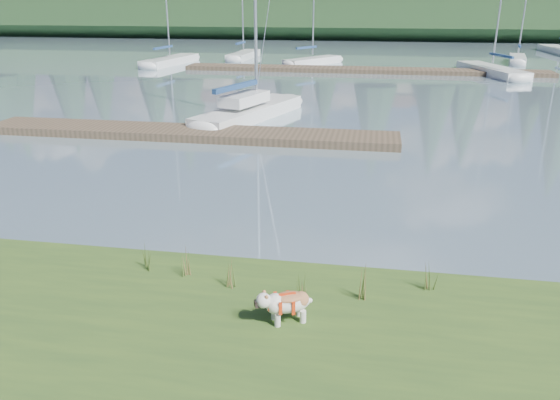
# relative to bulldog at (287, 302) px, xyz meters

# --- Properties ---
(ground) EXTENTS (200.00, 200.00, 0.00)m
(ground) POSITION_rel_bulldog_xyz_m (-1.86, 33.51, -0.68)
(ground) COLOR #7B94A1
(ground) RESTS_ON ground
(ridge) EXTENTS (200.00, 20.00, 5.00)m
(ridge) POSITION_rel_bulldog_xyz_m (-1.86, 76.51, 1.82)
(ridge) COLOR #1B3218
(ridge) RESTS_ON ground
(bulldog) EXTENTS (0.89, 0.61, 0.52)m
(bulldog) POSITION_rel_bulldog_xyz_m (0.00, 0.00, 0.00)
(bulldog) COLOR silver
(bulldog) RESTS_ON bank
(sailboat_main) EXTENTS (3.99, 8.05, 11.55)m
(sailboat_main) POSITION_rel_bulldog_xyz_m (-4.08, 16.66, -0.25)
(sailboat_main) COLOR silver
(sailboat_main) RESTS_ON ground
(dock_near) EXTENTS (16.00, 2.00, 0.30)m
(dock_near) POSITION_rel_bulldog_xyz_m (-5.86, 12.51, -0.53)
(dock_near) COLOR #4C3D2C
(dock_near) RESTS_ON ground
(dock_far) EXTENTS (26.00, 2.20, 0.30)m
(dock_far) POSITION_rel_bulldog_xyz_m (0.14, 33.51, -0.53)
(dock_far) COLOR #4C3D2C
(dock_far) RESTS_ON ground
(sailboat_bg_0) EXTENTS (2.69, 8.27, 11.77)m
(sailboat_bg_0) POSITION_rel_bulldog_xyz_m (-15.21, 36.52, -0.36)
(sailboat_bg_0) COLOR silver
(sailboat_bg_0) RESTS_ON ground
(sailboat_bg_1) EXTENTS (1.73, 7.23, 10.79)m
(sailboat_bg_1) POSITION_rel_bulldog_xyz_m (-10.52, 41.93, -0.35)
(sailboat_bg_1) COLOR silver
(sailboat_bg_1) RESTS_ON ground
(sailboat_bg_2) EXTENTS (4.69, 6.22, 10.06)m
(sailboat_bg_2) POSITION_rel_bulldog_xyz_m (-3.64, 37.86, -0.35)
(sailboat_bg_2) COLOR silver
(sailboat_bg_2) RESTS_ON ground
(sailboat_bg_3) EXTENTS (4.14, 8.67, 12.51)m
(sailboat_bg_3) POSITION_rel_bulldog_xyz_m (8.82, 34.30, -0.35)
(sailboat_bg_3) COLOR silver
(sailboat_bg_3) RESTS_ON ground
(sailboat_bg_4) EXTENTS (2.28, 6.06, 9.01)m
(sailboat_bg_4) POSITION_rel_bulldog_xyz_m (12.64, 42.29, -0.35)
(sailboat_bg_4) COLOR silver
(sailboat_bg_4) RESTS_ON ground
(sailboat_bg_5) EXTENTS (2.25, 9.22, 12.93)m
(sailboat_bg_5) POSITION_rel_bulldog_xyz_m (18.54, 52.15, -0.36)
(sailboat_bg_5) COLOR silver
(sailboat_bg_5) RESTS_ON ground
(weed_0) EXTENTS (0.17, 0.14, 0.60)m
(weed_0) POSITION_rel_bulldog_xyz_m (-2.00, 1.17, -0.08)
(weed_0) COLOR #475B23
(weed_0) RESTS_ON bank
(weed_1) EXTENTS (0.17, 0.14, 0.52)m
(weed_1) POSITION_rel_bulldog_xyz_m (-1.11, 0.88, -0.11)
(weed_1) COLOR #475B23
(weed_1) RESTS_ON bank
(weed_2) EXTENTS (0.17, 0.14, 0.65)m
(weed_2) POSITION_rel_bulldog_xyz_m (1.12, 0.84, -0.06)
(weed_2) COLOR #475B23
(weed_2) RESTS_ON bank
(weed_3) EXTENTS (0.17, 0.14, 0.50)m
(weed_3) POSITION_rel_bulldog_xyz_m (-2.76, 1.25, -0.12)
(weed_3) COLOR #475B23
(weed_3) RESTS_ON bank
(weed_4) EXTENTS (0.17, 0.14, 0.45)m
(weed_4) POSITION_rel_bulldog_xyz_m (0.13, 0.76, -0.14)
(weed_4) COLOR #475B23
(weed_4) RESTS_ON bank
(weed_5) EXTENTS (0.17, 0.14, 0.49)m
(weed_5) POSITION_rel_bulldog_xyz_m (2.23, 1.41, -0.12)
(weed_5) COLOR #475B23
(weed_5) RESTS_ON bank
(mud_lip) EXTENTS (60.00, 0.50, 0.14)m
(mud_lip) POSITION_rel_bulldog_xyz_m (-1.86, 1.91, -0.61)
(mud_lip) COLOR #33281C
(mud_lip) RESTS_ON ground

